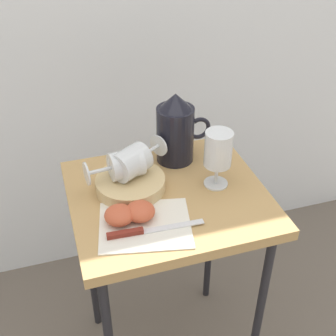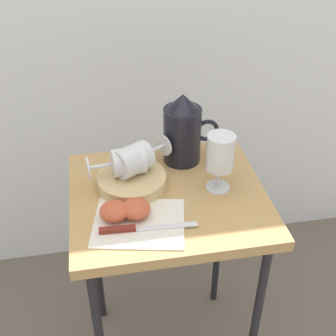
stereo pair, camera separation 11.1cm
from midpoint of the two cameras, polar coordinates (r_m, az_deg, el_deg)
table at (r=1.21m, az=-2.64°, el=-6.24°), size 0.51×0.45×0.69m
linen_napkin at (r=1.07m, az=-5.96°, el=-7.35°), size 0.25×0.22×0.00m
basket_tray at (r=1.17m, az=-7.54°, el=-2.12°), size 0.18×0.18×0.03m
pitcher at (r=1.24m, az=-1.58°, el=4.35°), size 0.16×0.11×0.21m
wine_glass_upright at (r=1.13m, az=3.68°, el=1.91°), size 0.07×0.07×0.16m
wine_glass_tipped_near at (r=1.15m, az=-7.42°, el=0.72°), size 0.17×0.14×0.08m
wine_glass_tipped_far at (r=1.15m, az=-8.35°, el=0.34°), size 0.16×0.08×0.07m
apple_half_left at (r=1.07m, az=-9.22°, el=-6.08°), size 0.07×0.07×0.04m
apple_half_right at (r=1.07m, az=-6.56°, el=-5.63°), size 0.07×0.07×0.04m
knife at (r=1.04m, az=-6.50°, el=-8.13°), size 0.23×0.03×0.01m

